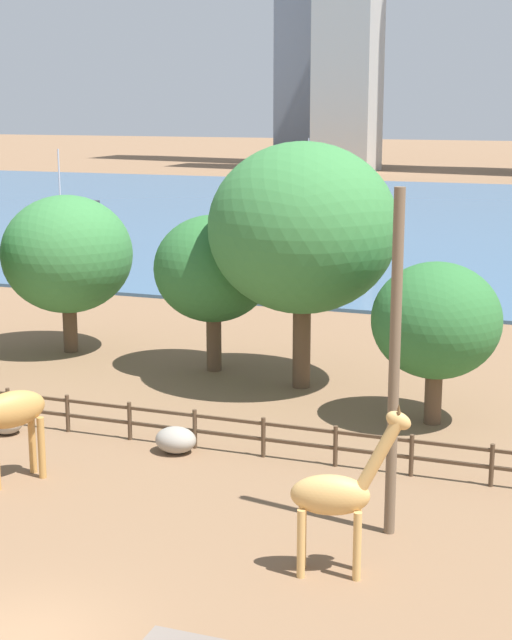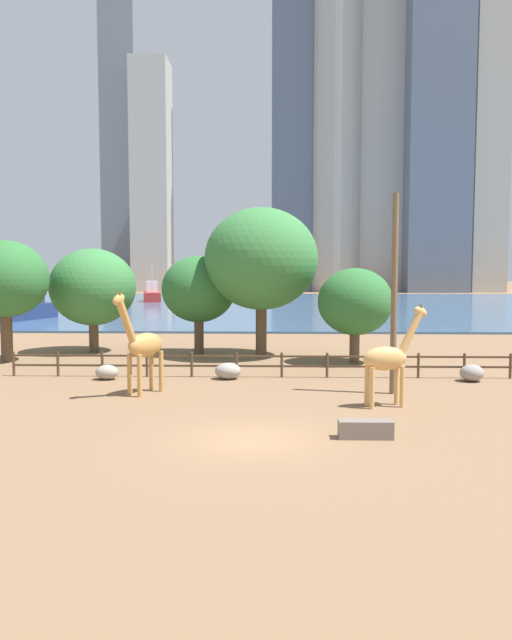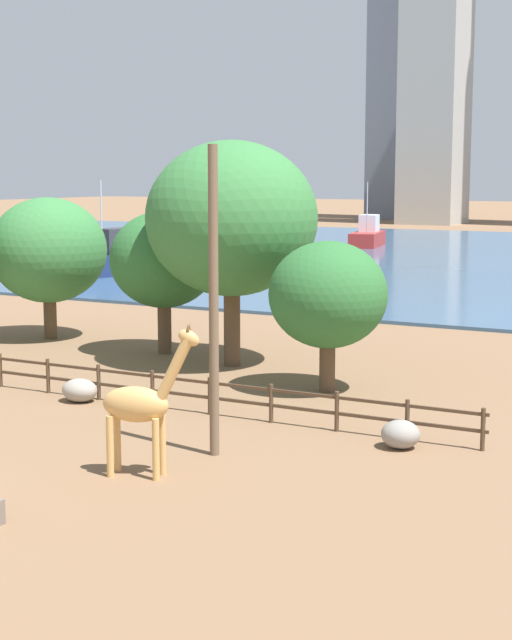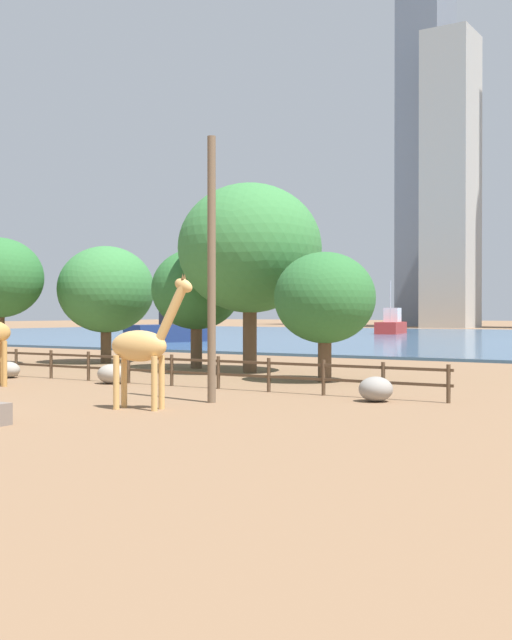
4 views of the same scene
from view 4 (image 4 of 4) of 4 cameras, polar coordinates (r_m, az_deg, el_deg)
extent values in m
cylinder|color=#C18C47|center=(34.40, -17.46, -2.98)|extent=(0.30, 0.30, 1.88)
cylinder|color=#C18C47|center=(34.97, -17.63, -2.92)|extent=(0.30, 0.30, 1.88)
cylinder|color=tan|center=(25.41, -6.73, -4.41)|extent=(0.24, 0.24, 1.69)
cylinder|color=tan|center=(24.94, -7.24, -4.51)|extent=(0.24, 0.24, 1.69)
cylinder|color=tan|center=(25.99, -9.36, -4.30)|extent=(0.24, 0.24, 1.69)
cylinder|color=tan|center=(25.53, -9.91, -4.39)|extent=(0.24, 0.24, 1.69)
ellipsoid|color=tan|center=(25.39, -8.33, -1.84)|extent=(2.00, 1.18, 0.98)
cylinder|color=tan|center=(24.89, -6.04, 0.51)|extent=(1.14, 0.56, 1.82)
ellipsoid|color=tan|center=(24.74, -5.17, 2.46)|extent=(0.77, 0.47, 0.62)
cone|color=brown|center=(24.82, -5.10, 3.11)|extent=(0.11, 0.11, 0.18)
cone|color=brown|center=(24.68, -5.24, 3.12)|extent=(0.11, 0.11, 0.18)
cylinder|color=brown|center=(27.03, -3.18, 3.60)|extent=(0.28, 0.28, 8.96)
ellipsoid|color=gray|center=(27.65, 8.51, -4.88)|extent=(1.17, 1.14, 0.86)
ellipsoid|color=gray|center=(34.70, -10.20, -3.79)|extent=(1.34, 1.12, 0.84)
ellipsoid|color=gray|center=(38.93, -17.21, -3.40)|extent=(1.17, 1.00, 0.75)
cylinder|color=#4C3826|center=(39.85, -16.69, -2.92)|extent=(0.14, 0.14, 1.30)
cylinder|color=#4C3826|center=(38.11, -14.37, -3.07)|extent=(0.14, 0.14, 1.30)
cylinder|color=#4C3826|center=(36.44, -11.83, -3.23)|extent=(0.14, 0.14, 1.30)
cylinder|color=#4C3826|center=(34.84, -9.05, -3.40)|extent=(0.14, 0.14, 1.30)
cylinder|color=#4C3826|center=(33.34, -6.01, -3.57)|extent=(0.14, 0.14, 1.30)
cylinder|color=#4C3826|center=(31.94, -2.70, -3.75)|extent=(0.14, 0.14, 1.30)
cylinder|color=#4C3826|center=(30.65, 0.91, -3.93)|extent=(0.14, 0.14, 1.30)
cylinder|color=#4C3826|center=(29.49, 4.82, -4.11)|extent=(0.14, 0.14, 1.30)
cylinder|color=#4C3826|center=(28.49, 9.03, -4.28)|extent=(0.14, 0.14, 1.30)
cylinder|color=#4C3826|center=(27.64, 13.53, -4.43)|extent=(0.14, 0.14, 1.30)
cube|color=#4C3826|center=(34.01, -7.48, -2.72)|extent=(26.10, 0.08, 0.10)
cube|color=#4C3826|center=(34.04, -7.48, -3.60)|extent=(26.10, 0.08, 0.10)
cylinder|color=brown|center=(35.25, 4.91, -2.85)|extent=(0.60, 0.60, 1.91)
ellipsoid|color=#2D6B33|center=(35.20, 4.91, 1.59)|extent=(4.45, 4.45, 4.01)
cylinder|color=brown|center=(40.41, -0.44, -1.37)|extent=(0.70, 0.70, 3.38)
ellipsoid|color=#387A3D|center=(40.51, -0.44, 5.13)|extent=(7.25, 7.25, 6.53)
cylinder|color=brown|center=(48.88, -10.62, -1.79)|extent=(0.64, 0.64, 2.11)
ellipsoid|color=#387A3D|center=(48.86, -10.62, 2.15)|extent=(5.77, 5.77, 5.19)
cylinder|color=brown|center=(43.69, -4.26, -1.90)|extent=(0.62, 0.62, 2.36)
ellipsoid|color=#2D6B33|center=(43.67, -4.26, 2.21)|extent=(4.88, 4.88, 4.39)
cube|color=navy|center=(77.46, -6.24, -0.94)|extent=(5.29, 8.85, 1.67)
cube|color=#333338|center=(78.03, -5.61, 0.41)|extent=(2.78, 3.45, 2.00)
cylinder|color=silver|center=(77.22, -6.49, 1.83)|extent=(0.15, 0.15, 5.83)
cube|color=#B22D28|center=(108.10, 9.58, -0.55)|extent=(4.32, 8.24, 1.57)
cube|color=silver|center=(109.04, 9.68, 0.36)|extent=(2.40, 3.14, 1.88)
cylinder|color=silver|center=(107.71, 9.54, 1.32)|extent=(0.14, 0.14, 5.49)
cube|color=slate|center=(187.41, 11.99, 12.99)|extent=(9.62, 12.94, 86.94)
cube|color=#B7B2A8|center=(165.53, 13.68, 9.59)|extent=(9.35, 10.49, 58.21)
camera|label=1|loc=(13.46, -65.87, 36.23)|focal=55.00mm
camera|label=2|loc=(22.05, -73.67, 6.80)|focal=35.00mm
camera|label=3|loc=(5.66, -110.43, 63.91)|focal=55.00mm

